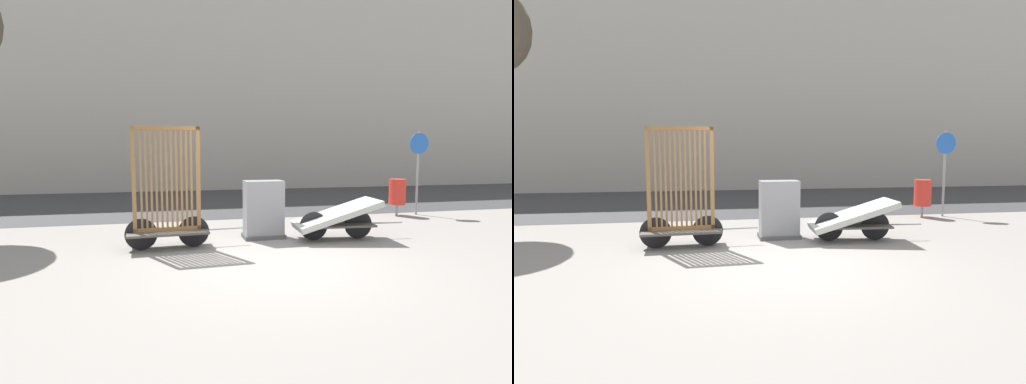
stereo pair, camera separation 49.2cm
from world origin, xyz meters
TOP-DOWN VIEW (x-y plane):
  - ground_plane at (0.00, 0.00)m, footprint 60.00×60.00m
  - road_strip at (0.00, 7.99)m, footprint 56.00×7.56m
  - building_facade at (0.00, 13.77)m, footprint 48.00×4.00m
  - bike_cart_with_bedframe at (-1.64, 1.48)m, footprint 2.17×0.75m
  - bike_cart_with_mattress at (1.65, 1.48)m, footprint 2.28×0.96m
  - utility_cabinet at (0.26, 1.94)m, footprint 0.84×0.50m
  - trash_bin at (4.51, 3.87)m, footprint 0.44×0.44m
  - sign_post at (5.11, 3.86)m, footprint 0.56×0.06m

SIDE VIEW (x-z plane):
  - ground_plane at x=0.00m, z-range 0.00..0.00m
  - road_strip at x=0.00m, z-range 0.00..0.01m
  - bike_cart_with_mattress at x=1.65m, z-range 0.04..0.85m
  - utility_cabinet at x=0.26m, z-range -0.04..1.13m
  - trash_bin at x=4.51m, z-range 0.15..1.14m
  - bike_cart_with_bedframe at x=-1.64m, z-range -0.31..1.90m
  - sign_post at x=5.11m, z-range 0.35..2.65m
  - building_facade at x=0.00m, z-range 0.00..9.45m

